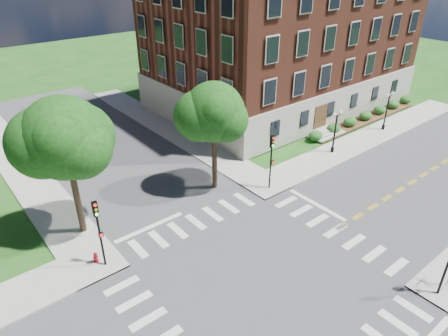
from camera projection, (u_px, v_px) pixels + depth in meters
ground at (263, 276)px, 24.79m from camera, size 160.00×160.00×0.00m
road_ew at (263, 276)px, 24.79m from camera, size 90.00×12.00×0.01m
road_ns at (263, 276)px, 24.79m from camera, size 12.00×90.00×0.01m
sidewalk_ne at (267, 133)px, 43.68m from camera, size 34.00×34.00×0.12m
crosswalk_east at (335, 231)px, 28.76m from camera, size 2.20×10.20×0.02m
stop_bar_east at (317, 205)px, 31.68m from camera, size 0.40×5.50×0.00m
main_building at (283, 36)px, 48.92m from camera, size 30.60×22.40×16.50m
shrub_row at (365, 121)px, 47.01m from camera, size 18.00×2.00×1.30m
tree_c at (64, 138)px, 25.14m from camera, size 5.45×5.45×10.01m
tree_d at (214, 112)px, 30.73m from camera, size 4.75×4.75×9.06m
traffic_signal_ne at (271, 155)px, 32.22m from camera, size 0.34×0.38×4.80m
traffic_signal_nw at (98, 226)px, 24.06m from camera, size 0.33×0.37×4.80m
twin_lamp_west at (335, 130)px, 38.45m from camera, size 1.36×0.36×4.23m
twin_lamp_east at (387, 109)px, 43.38m from camera, size 1.36×0.36×4.23m
fire_hydrant at (96, 258)px, 25.60m from camera, size 0.35×0.35×0.75m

